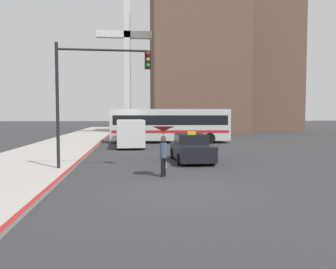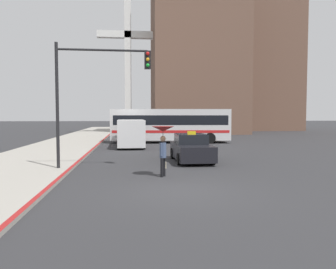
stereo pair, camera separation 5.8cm
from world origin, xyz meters
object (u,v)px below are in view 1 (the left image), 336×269
at_px(taxi, 191,149).
at_px(ambulance_van, 131,132).
at_px(pedestrian_with_umbrella, 163,137).
at_px(city_bus, 170,124).
at_px(traffic_light, 96,81).
at_px(monument_cross, 127,56).

xyz_separation_m(taxi, ambulance_van, (-3.23, 8.40, 0.51)).
bearing_deg(pedestrian_with_umbrella, ambulance_van, 34.49).
distance_m(city_bus, traffic_light, 15.79).
bearing_deg(city_bus, ambulance_van, 142.94).
relative_size(ambulance_van, traffic_light, 0.90).
height_order(ambulance_van, traffic_light, traffic_light).
xyz_separation_m(pedestrian_with_umbrella, monument_cross, (-1.61, 32.27, 8.99)).
bearing_deg(taxi, city_bus, -91.71).
relative_size(taxi, ambulance_van, 0.81).
bearing_deg(city_bus, traffic_light, 165.44).
height_order(ambulance_van, monument_cross, monument_cross).
height_order(taxi, monument_cross, monument_cross).
relative_size(city_bus, monument_cross, 0.58).
xyz_separation_m(city_bus, monument_cross, (-3.93, 15.56, 8.87)).
bearing_deg(ambulance_van, traffic_light, 80.93).
height_order(taxi, city_bus, city_bus).
bearing_deg(taxi, ambulance_van, -68.98).
bearing_deg(city_bus, pedestrian_with_umbrella, 176.77).
relative_size(traffic_light, monument_cross, 0.30).
relative_size(taxi, pedestrian_with_umbrella, 2.03).
distance_m(ambulance_van, monument_cross, 21.72).
distance_m(pedestrian_with_umbrella, monument_cross, 33.53).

